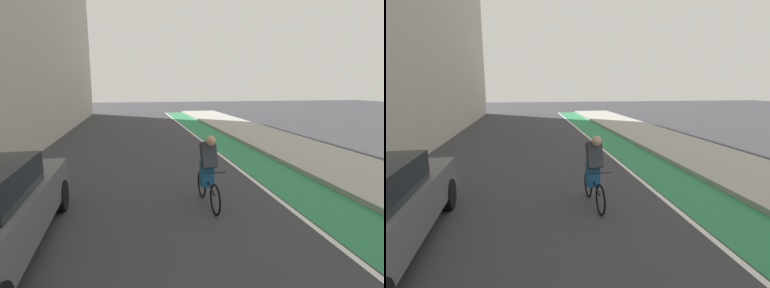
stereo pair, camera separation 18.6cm
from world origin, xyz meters
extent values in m
plane|color=#38383D|center=(0.00, 15.25, 0.00)|extent=(84.72, 84.72, 0.00)
cube|color=#2D8451|center=(3.39, 17.25, 0.00)|extent=(1.60, 38.51, 0.00)
cube|color=white|center=(2.49, 17.25, 0.00)|extent=(0.12, 38.51, 0.00)
cube|color=#A8A59E|center=(5.86, 17.25, 0.07)|extent=(3.32, 38.51, 0.14)
cylinder|color=black|center=(-2.37, 12.81, 0.33)|extent=(0.24, 0.67, 0.66)
torus|color=black|center=(0.80, 11.96, 0.33)|extent=(0.07, 0.65, 0.65)
torus|color=black|center=(0.76, 13.00, 0.33)|extent=(0.07, 0.65, 0.65)
cylinder|color=black|center=(0.78, 12.48, 0.55)|extent=(0.08, 0.96, 0.33)
cylinder|color=black|center=(0.77, 12.66, 0.63)|extent=(0.04, 0.12, 0.55)
cylinder|color=black|center=(0.80, 12.03, 0.88)|extent=(0.48, 0.04, 0.02)
cube|color=#1E598C|center=(0.78, 12.58, 0.70)|extent=(0.29, 0.25, 0.56)
cube|color=#333842|center=(0.78, 12.46, 1.16)|extent=(0.34, 0.41, 0.60)
sphere|color=tan|center=(0.79, 12.30, 1.50)|extent=(0.22, 0.22, 0.22)
camera|label=1|loc=(-0.81, 6.35, 2.62)|focal=27.93mm
camera|label=2|loc=(-0.63, 6.32, 2.62)|focal=27.93mm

